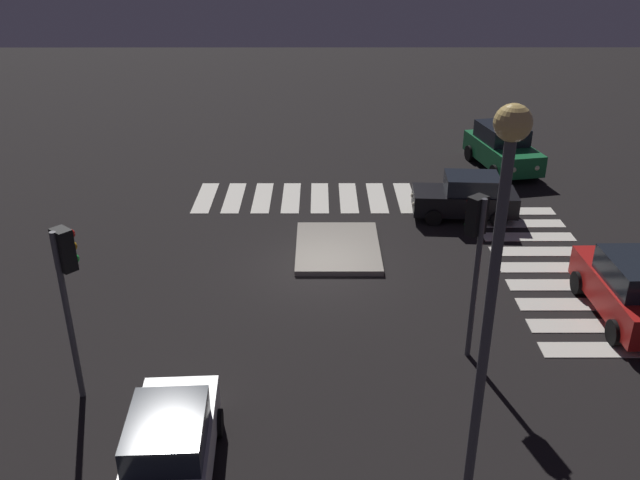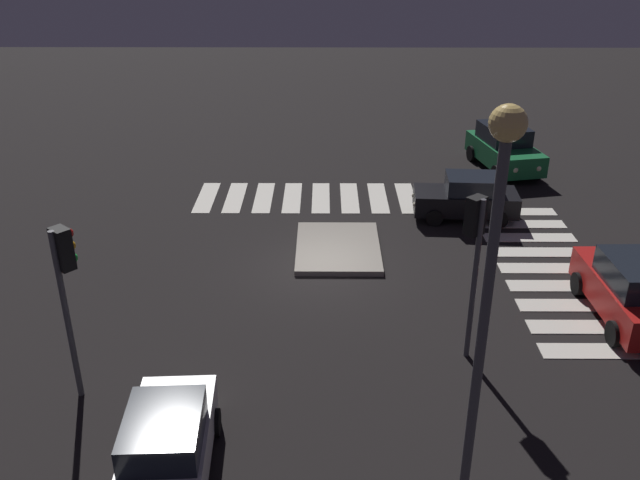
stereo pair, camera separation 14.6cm
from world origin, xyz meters
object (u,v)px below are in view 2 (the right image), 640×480
at_px(traffic_light_south, 474,238).
at_px(traffic_island, 338,248).
at_px(car_white, 167,445).
at_px(traffic_light_west, 65,272).
at_px(car_green, 504,148).
at_px(car_black, 467,197).
at_px(street_lamp, 491,264).
at_px(car_red, 633,290).

bearing_deg(traffic_light_south, traffic_island, -11.00).
xyz_separation_m(car_white, traffic_light_west, (2.70, 2.57, 2.43)).
height_order(traffic_island, car_green, car_green).
bearing_deg(car_black, street_lamp, 82.97).
xyz_separation_m(car_red, traffic_light_west, (-3.33, 14.22, 2.31)).
distance_m(car_green, street_lamp, 20.63).
xyz_separation_m(traffic_light_south, traffic_light_west, (-1.65, 9.27, -0.05)).
distance_m(car_red, street_lamp, 10.15).
distance_m(car_white, traffic_light_south, 8.37).
height_order(traffic_light_south, street_lamp, street_lamp).
height_order(traffic_light_west, street_lamp, street_lamp).
distance_m(car_white, traffic_light_west, 4.45).
relative_size(car_black, traffic_light_west, 0.92).
bearing_deg(traffic_island, car_green, -42.43).
bearing_deg(street_lamp, traffic_light_south, -10.60).
relative_size(traffic_island, traffic_light_west, 0.88).
bearing_deg(traffic_light_west, car_red, -35.58).
xyz_separation_m(car_red, street_lamp, (-6.94, 5.93, 4.44)).
xyz_separation_m(traffic_island, street_lamp, (-11.24, -2.13, 5.28)).
bearing_deg(traffic_island, street_lamp, -169.25).
relative_size(car_green, traffic_light_south, 1.08).
bearing_deg(traffic_light_west, traffic_island, 2.37).
xyz_separation_m(car_green, traffic_light_south, (-14.17, 4.37, 2.35)).
height_order(car_green, car_black, car_green).
xyz_separation_m(traffic_island, traffic_light_south, (-5.98, -3.12, 3.21)).
distance_m(car_black, traffic_light_south, 9.24).
xyz_separation_m(car_green, street_lamp, (-19.43, 5.35, 4.42)).
height_order(car_black, traffic_light_west, traffic_light_west).
height_order(car_red, car_white, car_red).
distance_m(car_green, car_white, 21.58).
distance_m(car_black, car_white, 15.56).
xyz_separation_m(traffic_light_south, street_lamp, (-5.26, 0.98, 2.07)).
distance_m(car_green, car_red, 12.51).
relative_size(car_red, street_lamp, 0.56).
distance_m(car_red, traffic_light_south, 5.73).
distance_m(car_green, traffic_light_west, 21.02).
bearing_deg(traffic_light_south, car_red, -109.84).
height_order(car_green, car_white, car_green).
height_order(car_green, traffic_light_south, traffic_light_south).
bearing_deg(car_black, traffic_light_west, 47.28).
bearing_deg(car_white, traffic_light_west, 40.39).
distance_m(traffic_light_south, traffic_light_west, 9.42).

